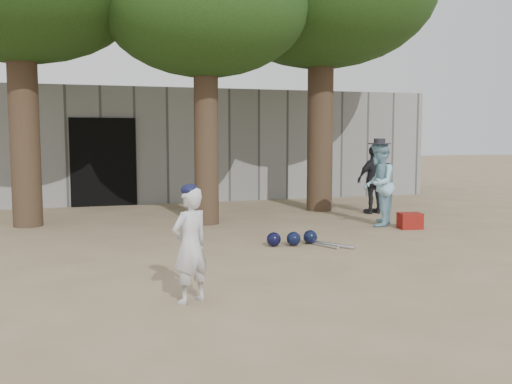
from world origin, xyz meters
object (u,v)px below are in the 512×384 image
object	(u,v)px
boy_player	(190,245)
red_bag	(410,221)
spectator_blue	(379,184)
spectator_dark	(374,180)

from	to	relation	value
boy_player	red_bag	world-z (taller)	boy_player
boy_player	spectator_blue	distance (m)	6.01
spectator_blue	spectator_dark	bearing A→B (deg)	-169.03
boy_player	spectator_dark	xyz separation A→B (m)	(5.33, 5.51, 0.15)
spectator_blue	spectator_dark	size ratio (longest dim) A/B	1.06
boy_player	spectator_blue	bearing A→B (deg)	-166.54
boy_player	spectator_dark	distance (m)	7.67
boy_player	spectator_dark	world-z (taller)	spectator_dark
boy_player	red_bag	bearing A→B (deg)	-172.66
spectator_blue	red_bag	size ratio (longest dim) A/B	3.91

